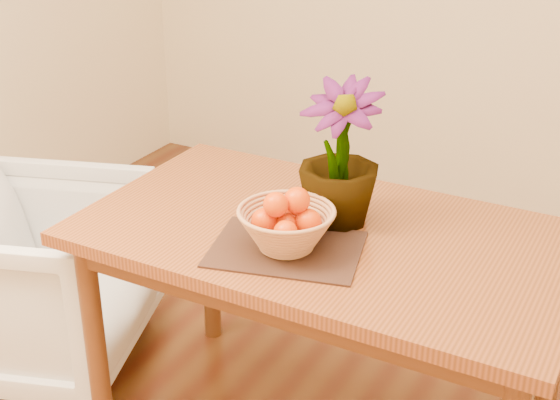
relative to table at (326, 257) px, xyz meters
The scene contains 6 objects.
table is the anchor object (origin of this frame).
placemat 0.19m from the table, 105.85° to the right, with size 0.40×0.30×0.01m, color #341D13.
wicker_basket 0.22m from the table, 105.85° to the right, with size 0.26×0.26×0.11m.
orange_pile 0.25m from the table, 105.75° to the right, with size 0.18×0.17×0.13m.
potted_plant 0.30m from the table, 87.97° to the left, with size 0.23×0.23×0.42m, color #1B4212.
armchair 1.13m from the table, behind, with size 0.72×0.67×0.74m, color gray.
Camera 1 is at (0.82, -1.48, 1.76)m, focal length 50.00 mm.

